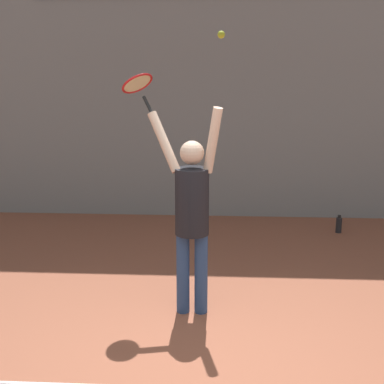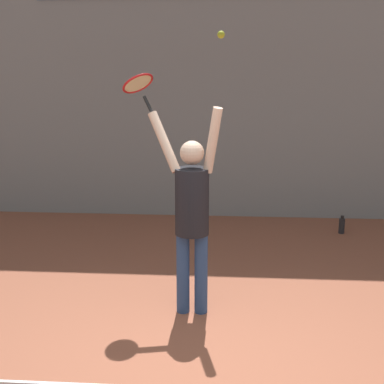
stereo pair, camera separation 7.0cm
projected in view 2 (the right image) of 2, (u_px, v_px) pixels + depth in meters
The scene contains 5 objects.
back_wall at pixel (219, 57), 8.08m from camera, with size 18.00×0.10×5.00m.
tennis_player at pixel (192, 209), 5.13m from camera, with size 0.76×0.43×2.06m.
tennis_racket at pixel (139, 85), 5.21m from camera, with size 0.42×0.43×0.39m.
tennis_ball at pixel (221, 35), 4.62m from camera, with size 0.07×0.07×0.07m.
water_bottle at pixel (342, 225), 7.76m from camera, with size 0.09×0.09×0.26m.
Camera 2 is at (0.18, -3.69, 2.50)m, focal length 50.00 mm.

